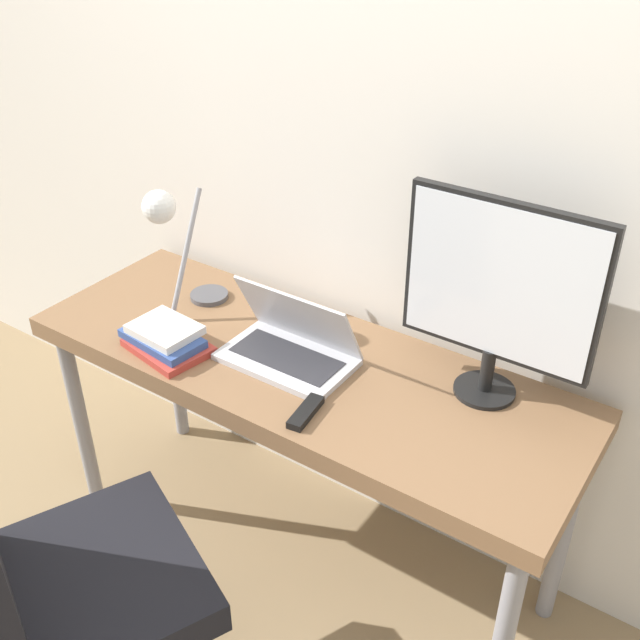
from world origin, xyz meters
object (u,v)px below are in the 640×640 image
Objects in this scene: desk_lamp at (172,230)px; office_chair at (47,567)px; laptop at (290,345)px; monitor at (499,290)px; book_stack at (165,339)px.

desk_lamp reaches higher than office_chair.
monitor reaches higher than laptop.
laptop is at bearing 25.88° from book_stack.
monitor is at bearing 18.17° from laptop.
monitor is at bearing 55.65° from office_chair.
monitor is 0.94m from desk_lamp.
monitor reaches higher than desk_lamp.
laptop is 0.87× the size of desk_lamp.
monitor is 1.28× the size of desk_lamp.
monitor is (0.51, 0.17, 0.26)m from laptop.
office_chair reaches higher than book_stack.
office_chair is at bearing -72.71° from book_stack.
desk_lamp is 0.95m from office_chair.
laptop is 0.68× the size of monitor.
desk_lamp reaches higher than book_stack.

